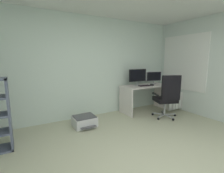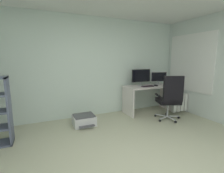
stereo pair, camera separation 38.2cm
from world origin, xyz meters
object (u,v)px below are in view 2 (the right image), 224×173
(monitor_secondary, at_px, (159,77))
(radiator, at_px, (185,102))
(computer_mouse, at_px, (156,85))
(desk, at_px, (149,93))
(monitor_main, at_px, (141,76))
(keyboard, at_px, (148,86))
(office_chair, at_px, (170,97))
(printer, at_px, (84,120))

(monitor_secondary, distance_m, radiator, 1.00)
(monitor_secondary, xyz_separation_m, computer_mouse, (-0.26, -0.22, -0.19))
(desk, height_order, computer_mouse, computer_mouse)
(computer_mouse, height_order, radiator, computer_mouse)
(desk, relative_size, monitor_main, 2.40)
(desk, xyz_separation_m, keyboard, (-0.12, -0.10, 0.22))
(computer_mouse, bearing_deg, radiator, -21.63)
(monitor_main, height_order, office_chair, monitor_main)
(monitor_main, height_order, monitor_secondary, monitor_main)
(computer_mouse, distance_m, radiator, 0.96)
(desk, xyz_separation_m, monitor_secondary, (0.40, 0.09, 0.41))
(desk, xyz_separation_m, radiator, (0.91, -0.45, -0.25))
(keyboard, relative_size, radiator, 0.38)
(desk, xyz_separation_m, printer, (-1.92, -0.20, -0.43))
(keyboard, bearing_deg, office_chair, -72.63)
(computer_mouse, relative_size, printer, 0.20)
(desk, xyz_separation_m, office_chair, (0.05, -0.77, 0.04))
(keyboard, bearing_deg, monitor_secondary, 23.61)
(desk, distance_m, monitor_secondary, 0.58)
(keyboard, bearing_deg, computer_mouse, -2.55)
(monitor_main, relative_size, computer_mouse, 5.71)
(computer_mouse, xyz_separation_m, office_chair, (-0.09, -0.65, -0.18))
(monitor_secondary, relative_size, computer_mouse, 4.86)
(monitor_main, relative_size, keyboard, 1.68)
(desk, height_order, office_chair, office_chair)
(radiator, bearing_deg, computer_mouse, 157.08)
(monitor_main, bearing_deg, monitor_secondary, 0.01)
(printer, xyz_separation_m, radiator, (2.83, -0.25, 0.18))
(office_chair, relative_size, printer, 2.22)
(radiator, bearing_deg, keyboard, 161.07)
(desk, distance_m, keyboard, 0.27)
(keyboard, bearing_deg, monitor_main, 118.41)
(monitor_secondary, bearing_deg, keyboard, -159.69)
(monitor_main, distance_m, printer, 1.96)
(desk, relative_size, printer, 2.73)
(keyboard, height_order, computer_mouse, computer_mouse)
(office_chair, distance_m, radiator, 0.96)
(monitor_main, relative_size, radiator, 0.64)
(monitor_secondary, bearing_deg, computer_mouse, -140.40)
(monitor_main, xyz_separation_m, radiator, (1.12, -0.54, -0.72))
(keyboard, bearing_deg, radiator, -15.64)
(office_chair, height_order, radiator, office_chair)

